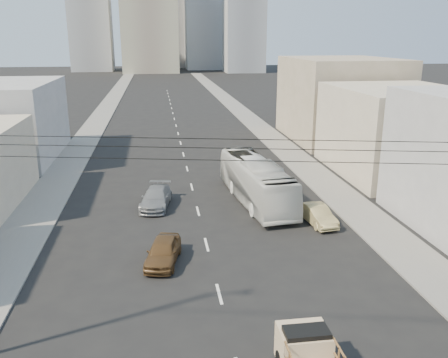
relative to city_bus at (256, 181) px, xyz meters
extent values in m
cube|color=slate|center=(-16.46, 48.47, -1.61)|extent=(3.50, 180.00, 0.12)
cube|color=slate|center=(7.04, 48.47, -1.61)|extent=(3.50, 180.00, 0.12)
cube|color=silver|center=(-4.71, -13.53, -1.66)|extent=(0.15, 2.00, 0.01)
cube|color=silver|center=(-4.71, -7.53, -1.66)|extent=(0.15, 2.00, 0.01)
cube|color=silver|center=(-4.71, -1.53, -1.66)|extent=(0.15, 2.00, 0.01)
cube|color=silver|center=(-4.71, 4.47, -1.66)|extent=(0.15, 2.00, 0.01)
cube|color=silver|center=(-4.71, 10.47, -1.66)|extent=(0.15, 2.00, 0.01)
cube|color=silver|center=(-4.71, 16.47, -1.66)|extent=(0.15, 2.00, 0.01)
cube|color=silver|center=(-4.71, 22.47, -1.66)|extent=(0.15, 2.00, 0.01)
cube|color=silver|center=(-4.71, 28.47, -1.66)|extent=(0.15, 2.00, 0.01)
cube|color=silver|center=(-4.71, 34.47, -1.66)|extent=(0.15, 2.00, 0.01)
cube|color=silver|center=(-4.71, 40.47, -1.66)|extent=(0.15, 2.00, 0.01)
cube|color=silver|center=(-4.71, 46.47, -1.66)|extent=(0.15, 2.00, 0.01)
cube|color=silver|center=(-4.71, 52.47, -1.66)|extent=(0.15, 2.00, 0.01)
cube|color=silver|center=(-4.71, 58.47, -1.66)|extent=(0.15, 2.00, 0.01)
cube|color=silver|center=(-4.71, 64.47, -1.66)|extent=(0.15, 2.00, 0.01)
cube|color=silver|center=(-4.71, 70.47, -1.66)|extent=(0.15, 2.00, 0.01)
cube|color=silver|center=(-4.71, 76.47, -1.66)|extent=(0.15, 2.00, 0.01)
cube|color=silver|center=(-4.71, 82.47, -1.66)|extent=(0.15, 2.00, 0.01)
cube|color=#CFB18B|center=(-2.23, -19.53, -0.72)|extent=(1.90, 1.60, 1.50)
cube|color=black|center=(-2.23, -19.78, -0.12)|extent=(1.70, 0.90, 0.70)
cylinder|color=black|center=(-1.38, -19.43, -1.29)|extent=(0.25, 0.76, 0.76)
imported|color=silver|center=(0.00, 0.00, 0.00)|extent=(4.06, 12.19, 3.33)
imported|color=brown|center=(-7.41, -9.62, -0.96)|extent=(2.48, 4.41, 1.41)
imported|color=tan|center=(3.26, -5.15, -1.01)|extent=(1.90, 4.11, 1.31)
imported|color=gray|center=(-7.77, -0.10, -0.95)|extent=(2.77, 5.17, 1.43)
cylinder|color=black|center=(-4.71, -20.03, 7.63)|extent=(23.01, 5.02, 0.02)
cylinder|color=black|center=(-4.71, -20.03, 7.33)|extent=(23.01, 5.02, 0.02)
cylinder|color=black|center=(-4.71, -20.03, 6.93)|extent=(23.01, 5.02, 0.02)
cube|color=#B9AC95|center=(14.79, 6.47, 2.33)|extent=(11.00, 14.00, 8.00)
cube|color=gray|center=(15.29, 22.47, 3.33)|extent=(12.00, 16.00, 10.00)
cube|color=gray|center=(13.29, 163.47, 18.33)|extent=(16.00, 16.00, 40.00)
cube|color=gray|center=(-30.71, 158.47, 15.33)|extent=(15.00, 15.00, 34.00)
cube|color=#9A999C|center=(1.29, 178.47, 20.33)|extent=(18.00, 18.00, 44.00)
cube|color=gray|center=(25.29, 143.47, 12.33)|extent=(14.00, 14.00, 28.00)
camera|label=1|loc=(-7.47, -34.55, 10.74)|focal=38.00mm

